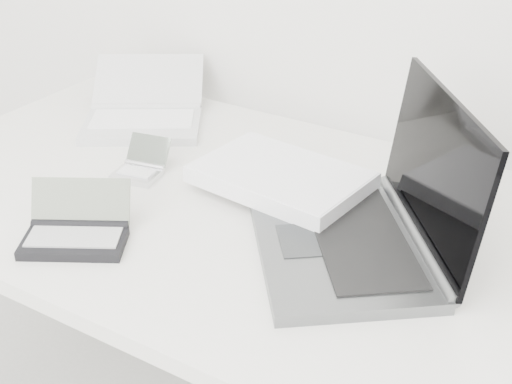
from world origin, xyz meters
The scene contains 5 objects.
desk centered at (0.00, 1.55, 0.68)m, with size 1.60×0.80×0.73m.
laptop_large centered at (0.09, 1.57, 0.77)m, with size 0.59×0.49×0.26m.
netbook_open_white centered at (-0.49, 1.76, 0.75)m, with size 0.39×0.41×0.10m.
pda_silver centered at (-0.32, 1.54, 0.74)m, with size 0.11×0.12×0.06m.
palmtop_charcoal centered at (-0.26, 1.30, 0.75)m, with size 0.22×0.20×0.09m.
Camera 1 is at (0.54, 0.59, 1.39)m, focal length 50.00 mm.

